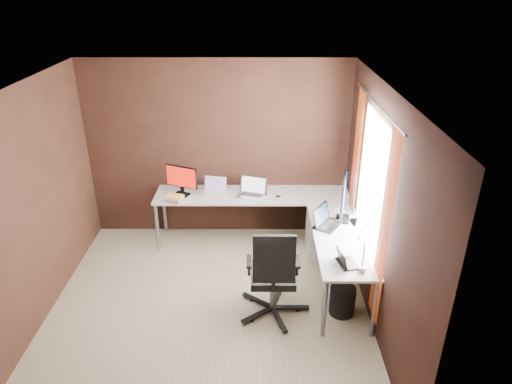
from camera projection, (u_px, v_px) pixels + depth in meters
room at (237, 207)px, 4.71m from camera, size 3.60×3.60×2.50m
desk at (280, 214)px, 5.84m from camera, size 2.65×2.25×0.73m
drawer_pedestal at (323, 235)px, 6.10m from camera, size 0.42×0.50×0.60m
monitor_left at (181, 179)px, 6.13m from camera, size 0.44×0.22×0.41m
monitor_right at (343, 198)px, 5.47m from camera, size 0.21×0.63×0.53m
laptop_white at (215, 189)px, 6.27m from camera, size 0.34×0.27×0.21m
laptop_silver at (252, 192)px, 6.18m from camera, size 0.44×0.37×0.25m
laptop_black_big at (325, 221)px, 5.46m from camera, size 0.41×0.43×0.24m
laptop_black_small at (345, 261)px, 4.72m from camera, size 0.23×0.28×0.17m
book_stack at (174, 198)px, 6.05m from camera, size 0.28×0.25×0.07m
mouse_left at (173, 197)px, 6.11m from camera, size 0.11×0.09×0.04m
mouse_corner at (278, 196)px, 6.14m from camera, size 0.08×0.05×0.03m
desk_lamp at (357, 239)px, 4.53m from camera, size 0.19×0.21×0.56m
office_chair at (273, 290)px, 5.00m from camera, size 0.62×0.62×1.11m
wastebasket at (342, 300)px, 5.08m from camera, size 0.36×0.36×0.33m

